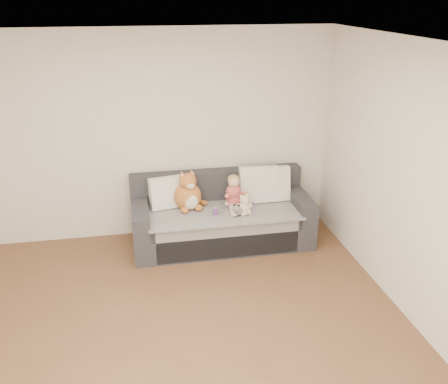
# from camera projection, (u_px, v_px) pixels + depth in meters

# --- Properties ---
(room_shell) EXTENTS (5.00, 5.00, 5.00)m
(room_shell) POSITION_uv_depth(u_px,v_px,m) (169.00, 201.00, 4.27)
(room_shell) COLOR brown
(room_shell) RESTS_ON ground
(sofa) EXTENTS (2.20, 0.94, 0.85)m
(sofa) POSITION_uv_depth(u_px,v_px,m) (221.00, 219.00, 6.26)
(sofa) COLOR #25252A
(sofa) RESTS_ON ground
(cushion_left) EXTENTS (0.46, 0.27, 0.40)m
(cushion_left) POSITION_uv_depth(u_px,v_px,m) (167.00, 193.00, 6.13)
(cushion_left) COLOR silver
(cushion_left) RESTS_ON sofa
(cushion_right_back) EXTENTS (0.51, 0.25, 0.47)m
(cushion_right_back) POSITION_uv_depth(u_px,v_px,m) (259.00, 184.00, 6.31)
(cushion_right_back) COLOR silver
(cushion_right_back) RESTS_ON sofa
(cushion_right_front) EXTENTS (0.49, 0.23, 0.46)m
(cushion_right_front) POSITION_uv_depth(u_px,v_px,m) (271.00, 184.00, 6.33)
(cushion_right_front) COLOR silver
(cushion_right_front) RESTS_ON sofa
(toddler) EXTENTS (0.30, 0.43, 0.42)m
(toddler) POSITION_uv_depth(u_px,v_px,m) (234.00, 194.00, 6.13)
(toddler) COLOR #C9474E
(toddler) RESTS_ON sofa
(plush_cat) EXTENTS (0.42, 0.39, 0.52)m
(plush_cat) POSITION_uv_depth(u_px,v_px,m) (188.00, 194.00, 6.10)
(plush_cat) COLOR #AE6A26
(plush_cat) RESTS_ON sofa
(teddy_bear) EXTENTS (0.20, 0.16, 0.26)m
(teddy_bear) POSITION_uv_depth(u_px,v_px,m) (244.00, 206.00, 5.98)
(teddy_bear) COLOR beige
(teddy_bear) RESTS_ON sofa
(plush_cow) EXTENTS (0.14, 0.20, 0.17)m
(plush_cow) POSITION_uv_depth(u_px,v_px,m) (237.00, 210.00, 5.95)
(plush_cow) COLOR white
(plush_cow) RESTS_ON sofa
(sippy_cup) EXTENTS (0.09, 0.08, 0.10)m
(sippy_cup) POSITION_uv_depth(u_px,v_px,m) (216.00, 210.00, 5.98)
(sippy_cup) COLOR #723593
(sippy_cup) RESTS_ON sofa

